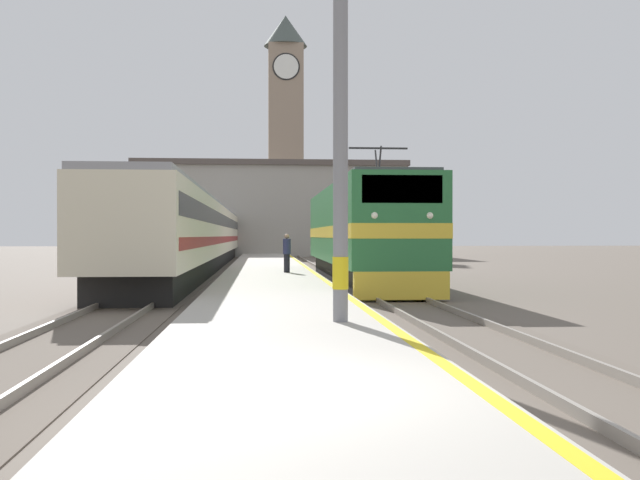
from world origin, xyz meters
name	(u,v)px	position (x,y,z in m)	size (l,w,h in m)	color
ground_plane	(269,274)	(0.00, 30.00, 0.00)	(200.00, 200.00, 0.00)	#60564C
platform	(270,276)	(0.00, 25.00, 0.17)	(4.04, 140.00, 0.33)	#ADA89E
rail_track_near	(352,278)	(3.61, 25.00, 0.03)	(2.83, 140.00, 0.16)	#60564C
rail_track_far	(179,279)	(-3.94, 25.00, 0.03)	(2.84, 140.00, 0.16)	#60564C
locomotive_train	(361,233)	(3.61, 21.97, 2.03)	(2.92, 17.76, 4.95)	black
passenger_train	(203,234)	(-3.94, 38.26, 2.03)	(2.92, 54.46, 3.76)	black
catenary_mast	(345,98)	(1.16, 5.97, 4.46)	(2.83, 0.30, 8.32)	gray
person_on_platform	(287,252)	(0.72, 24.49, 1.21)	(0.34, 0.34, 1.67)	#23232D
clock_tower	(286,127)	(2.26, 73.57, 13.72)	(4.67, 4.67, 25.86)	gray
station_building	(271,210)	(0.52, 63.86, 4.39)	(24.98, 10.37, 8.74)	#A8A399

